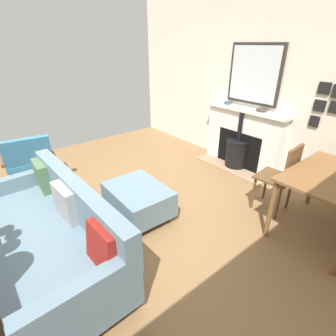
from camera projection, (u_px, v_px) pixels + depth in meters
name	position (u px, v px, depth m)	size (l,w,h in m)	color
ground_plane	(112.00, 215.00, 3.17)	(5.15, 5.37, 0.01)	olive
wall_left	(250.00, 80.00, 3.99)	(0.12, 5.37, 2.81)	silver
fireplace	(241.00, 142.00, 4.24)	(0.50, 1.45, 1.01)	#9E7A5B
mirror_over_mantel	(254.00, 74.00, 3.82)	(0.04, 0.88, 0.87)	#2D2823
mantel_bowl_near	(228.00, 103.00, 4.24)	(0.12, 0.12, 0.04)	#334C56
mantel_bowl_far	(262.00, 110.00, 3.79)	(0.16, 0.16, 0.04)	#47382D
sofa	(50.00, 234.00, 2.35)	(0.93, 1.98, 0.80)	#B2B2B7
ottoman	(138.00, 199.00, 3.06)	(0.61, 0.80, 0.40)	#B2B2B7
armchair_accent	(29.00, 158.00, 3.64)	(0.74, 0.66, 0.80)	brown
dining_table	(333.00, 184.00, 2.59)	(1.11, 0.79, 0.73)	brown
dining_chair_near_fireplace	(283.00, 174.00, 3.02)	(0.43, 0.43, 0.90)	brown
photo_gallery_row	(326.00, 102.00, 3.19)	(0.02, 0.31, 0.57)	black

